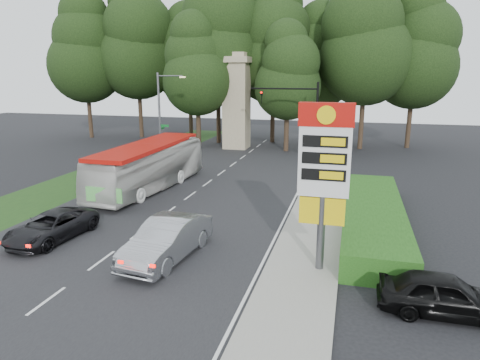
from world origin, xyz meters
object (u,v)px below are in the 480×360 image
(gas_station_pylon, at_px, (324,165))
(transit_bus, at_px, (149,167))
(monument, at_px, (237,101))
(streetlight_signs, at_px, (162,112))
(suv_charcoal, at_px, (52,226))
(sedan_silver, at_px, (167,239))
(traffic_signal_mast, at_px, (302,111))
(parked_car_black, at_px, (445,295))

(gas_station_pylon, relative_size, transit_bus, 0.59)
(monument, height_order, transit_bus, monument)
(streetlight_signs, height_order, suv_charcoal, streetlight_signs)
(sedan_silver, distance_m, suv_charcoal, 6.40)
(streetlight_signs, relative_size, monument, 0.80)
(traffic_signal_mast, height_order, streetlight_signs, streetlight_signs)
(suv_charcoal, bearing_deg, monument, 91.98)
(gas_station_pylon, distance_m, suv_charcoal, 13.44)
(streetlight_signs, relative_size, suv_charcoal, 1.64)
(traffic_signal_mast, relative_size, streetlight_signs, 0.90)
(suv_charcoal, bearing_deg, sedan_silver, 0.11)
(transit_bus, relative_size, suv_charcoal, 2.37)
(gas_station_pylon, distance_m, traffic_signal_mast, 22.29)
(streetlight_signs, height_order, monument, monument)
(traffic_signal_mast, distance_m, transit_bus, 15.45)
(streetlight_signs, height_order, transit_bus, streetlight_signs)
(transit_bus, height_order, parked_car_black, transit_bus)
(monument, xyz_separation_m, suv_charcoal, (-1.70, -27.91, -4.43))
(traffic_signal_mast, height_order, sedan_silver, traffic_signal_mast)
(gas_station_pylon, bearing_deg, transit_bus, 141.87)
(traffic_signal_mast, relative_size, sedan_silver, 1.34)
(suv_charcoal, bearing_deg, traffic_signal_mast, 72.28)
(streetlight_signs, distance_m, transit_bus, 11.15)
(traffic_signal_mast, height_order, parked_car_black, traffic_signal_mast)
(monument, relative_size, sedan_silver, 1.86)
(traffic_signal_mast, distance_m, parked_car_black, 25.82)
(traffic_signal_mast, height_order, monument, monument)
(streetlight_signs, distance_m, parked_car_black, 30.51)
(gas_station_pylon, bearing_deg, streetlight_signs, 128.96)
(gas_station_pylon, xyz_separation_m, traffic_signal_mast, (-3.52, 22.00, 0.22))
(monument, distance_m, suv_charcoal, 28.31)
(gas_station_pylon, xyz_separation_m, transit_bus, (-12.56, 9.86, -2.84))
(gas_station_pylon, height_order, traffic_signal_mast, traffic_signal_mast)
(gas_station_pylon, distance_m, sedan_silver, 7.46)
(transit_bus, bearing_deg, monument, 91.18)
(gas_station_pylon, height_order, parked_car_black, gas_station_pylon)
(traffic_signal_mast, distance_m, streetlight_signs, 12.83)
(gas_station_pylon, bearing_deg, traffic_signal_mast, 99.09)
(traffic_signal_mast, bearing_deg, monument, 142.00)
(traffic_signal_mast, relative_size, suv_charcoal, 1.48)
(traffic_signal_mast, xyz_separation_m, suv_charcoal, (-9.38, -21.91, -4.00))
(gas_station_pylon, bearing_deg, parked_car_black, -28.01)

